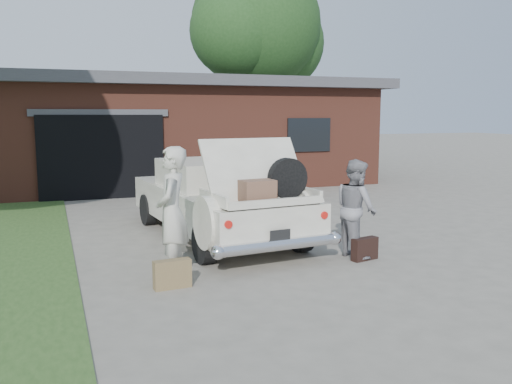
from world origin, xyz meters
name	(u,v)px	position (x,y,z in m)	size (l,w,h in m)	color
ground	(271,277)	(0.00, 0.00, 0.00)	(90.00, 90.00, 0.00)	gray
house	(168,130)	(0.98, 11.47, 1.67)	(12.80, 7.80, 3.30)	brown
tree_right	(258,31)	(6.69, 17.97, 6.12)	(7.00, 6.09, 9.43)	#38281E
sedan	(217,198)	(0.01, 2.60, 0.71)	(2.30, 5.00, 1.84)	silver
woman_left	(172,213)	(-1.27, 0.47, 0.90)	(0.65, 0.43, 1.80)	beige
woman_right	(356,208)	(1.65, 0.55, 0.77)	(0.75, 0.58, 1.53)	gray
suitcase_left	(172,274)	(-1.38, 0.01, 0.19)	(0.48, 0.15, 0.37)	olive
suitcase_right	(365,249)	(1.67, 0.30, 0.17)	(0.45, 0.14, 0.35)	black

